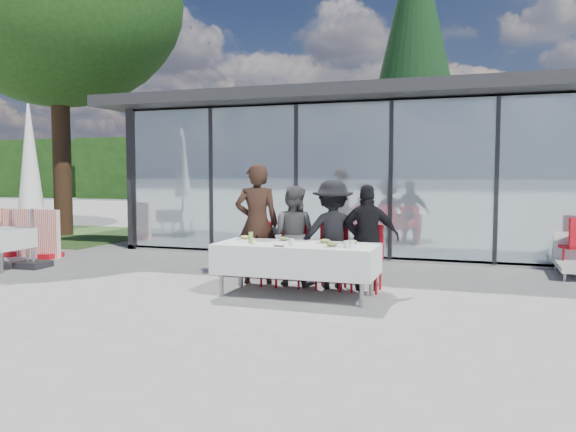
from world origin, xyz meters
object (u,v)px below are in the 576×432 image
Objects in this scene: diner_chair_b at (293,251)px; plate_a at (245,238)px; diner_chair_c at (332,253)px; spare_table_left at (1,239)px; juice_bottle at (251,237)px; deciduous_tree at (57,2)px; plate_b at (284,240)px; market_umbrella at (30,165)px; diner_a at (257,224)px; diner_chair_d at (367,254)px; plate_extra at (332,245)px; diner_d at (368,238)px; diner_chair_a at (257,249)px; conifer_tree at (415,51)px; lounger at (575,260)px; plate_c at (325,242)px; diner_b at (293,236)px; dining_table at (297,259)px; plate_d at (352,243)px; diner_c at (333,234)px; folded_eyeglasses at (279,246)px.

plate_a is at bearing -136.94° from diner_chair_b.
diner_chair_c is 1.13× the size of spare_table_left.
deciduous_tree reaches higher than juice_bottle.
deciduous_tree is (-8.48, 5.40, 5.71)m from plate_b.
plate_b is 0.09× the size of market_umbrella.
diner_a is 1.94× the size of diner_chair_d.
deciduous_tree is at bearing 148.01° from plate_extra.
diner_d reaches higher than diner_chair_c.
diner_chair_a is 0.09× the size of conifer_tree.
juice_bottle is 5.73m from lounger.
juice_bottle is 0.19× the size of spare_table_left.
diner_chair_b is 6.08× the size of juice_bottle.
plate_b is at bearing 174.28° from plate_c.
plate_extra is 12.37m from deciduous_tree.
diner_chair_d is (1.17, -0.01, -0.24)m from diner_b.
diner_chair_a is 4.66m from market_umbrella.
diner_d is (0.87, 0.76, 0.25)m from dining_table.
plate_d is at bearing -54.46° from diner_chair_c.
diner_c is at bearing -89.65° from conifer_tree.
diner_a is 1.15× the size of diner_c.
diner_c is (1.23, 0.00, -0.13)m from diner_a.
conifer_tree is (-0.12, 12.46, 5.21)m from plate_c.
plate_extra is at bearing -21.32° from dining_table.
diner_a is 1.24m from diner_c.
diner_chair_c is at bearing 103.63° from plate_extra.
diner_b is at bearing 111.40° from dining_table.
plate_d is 0.03× the size of conifer_tree.
diner_d is at bearing 73.01° from plate_extra.
diner_d reaches higher than juice_bottle.
spare_table_left is at bearing 177.37° from plate_b.
diner_a is 7.09× the size of plate_b.
spare_table_left is (-6.32, 0.67, -0.22)m from plate_extra.
plate_c is at bearing -5.72° from plate_b.
diner_a is 13.50× the size of folded_eyeglasses.
diner_a is 7.09× the size of plate_extra.
plate_a is (-1.74, -0.54, 0.24)m from diner_chair_d.
dining_table is 2.32× the size of diner_chair_d.
diner_b is 0.92m from plate_c.
diner_d is at bearing 26.63° from plate_b.
lounger is at bearing -10.82° from deciduous_tree.
folded_eyeglasses is (0.77, -1.12, 0.22)m from diner_chair_a.
spare_table_left is (-6.09, -0.31, -0.26)m from diner_c.
diner_chair_d is at bearing 40.83° from dining_table.
plate_extra reaches higher than dining_table.
deciduous_tree is at bearing 169.18° from lounger.
plate_c is 1.05m from juice_bottle.
diner_c reaches higher than plate_c.
juice_bottle is at bearing -94.02° from conifer_tree.
diner_d is 1.75m from juice_bottle.
market_umbrella is (-5.06, 0.02, 1.11)m from diner_b.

